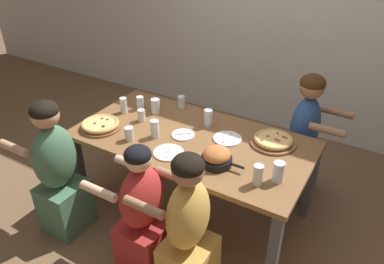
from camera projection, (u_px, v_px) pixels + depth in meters
name	position (u px, v px, depth m)	size (l,w,h in m)	color
ground_plane	(192.00, 207.00, 3.36)	(18.00, 18.00, 0.00)	brown
dining_table	(192.00, 146.00, 3.01)	(1.88, 0.98, 0.74)	brown
pizza_board_main	(273.00, 140.00, 2.88)	(0.35, 0.35, 0.05)	brown
pizza_board_second	(100.00, 125.00, 3.09)	(0.34, 0.34, 0.06)	brown
skillet_bowl	(217.00, 157.00, 2.63)	(0.32, 0.22, 0.14)	black
empty_plate_a	(227.00, 139.00, 2.95)	(0.23, 0.23, 0.02)	white
empty_plate_b	(169.00, 152.00, 2.78)	(0.23, 0.23, 0.02)	white
empty_plate_c	(183.00, 135.00, 3.00)	(0.19, 0.19, 0.02)	white
drinking_glass_a	(258.00, 176.00, 2.44)	(0.07, 0.07, 0.15)	silver
drinking_glass_b	(278.00, 173.00, 2.47)	(0.08, 0.08, 0.15)	silver
drinking_glass_c	(155.00, 129.00, 2.94)	(0.07, 0.07, 0.15)	silver
drinking_glass_d	(140.00, 104.00, 3.37)	(0.06, 0.06, 0.12)	silver
drinking_glass_e	(181.00, 103.00, 3.39)	(0.06, 0.06, 0.11)	silver
drinking_glass_f	(141.00, 116.00, 3.18)	(0.06, 0.06, 0.10)	silver
drinking_glass_g	(124.00, 106.00, 3.30)	(0.06, 0.06, 0.14)	silver
drinking_glass_h	(129.00, 135.00, 2.92)	(0.07, 0.07, 0.11)	silver
drinking_glass_i	(208.00, 119.00, 3.10)	(0.07, 0.07, 0.15)	silver
drinking_glass_j	(155.00, 106.00, 3.30)	(0.08, 0.08, 0.13)	silver
diner_near_center	(143.00, 218.00, 2.58)	(0.51, 0.40, 1.06)	#B22D2D
diner_far_right	(303.00, 141.00, 3.29)	(0.51, 0.40, 1.18)	#2D5193
diner_near_midright	(188.00, 233.00, 2.40)	(0.51, 0.40, 1.13)	gold
diner_near_left	(58.00, 174.00, 2.90)	(0.51, 0.40, 1.17)	#477556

